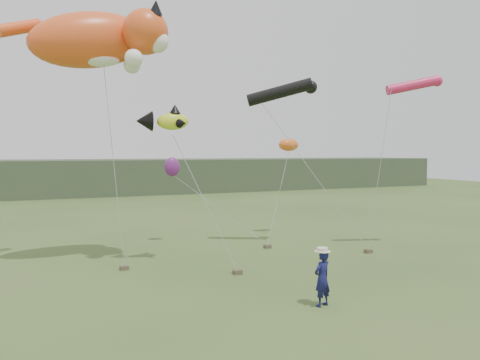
# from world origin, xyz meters

# --- Properties ---
(ground) EXTENTS (120.00, 120.00, 0.00)m
(ground) POSITION_xyz_m (0.00, 0.00, 0.00)
(ground) COLOR #385123
(ground) RESTS_ON ground
(headland) EXTENTS (90.00, 13.00, 4.00)m
(headland) POSITION_xyz_m (-3.11, 44.69, 1.92)
(headland) COLOR #2D3D28
(headland) RESTS_ON ground
(festival_attendant) EXTENTS (0.75, 0.61, 1.80)m
(festival_attendant) POSITION_xyz_m (0.30, -0.64, 0.90)
(festival_attendant) COLOR #131548
(festival_attendant) RESTS_ON ground
(sandbag_anchors) EXTENTS (17.06, 4.65, 0.18)m
(sandbag_anchors) POSITION_xyz_m (-1.13, 5.50, 0.09)
(sandbag_anchors) COLOR brown
(sandbag_anchors) RESTS_ON ground
(cat_kite) EXTENTS (6.95, 3.71, 3.22)m
(cat_kite) POSITION_xyz_m (-5.19, 8.13, 9.78)
(cat_kite) COLOR #EE531E
(cat_kite) RESTS_ON ground
(fish_kite) EXTENTS (2.30, 1.54, 1.19)m
(fish_kite) POSITION_xyz_m (-2.90, 6.96, 6.27)
(fish_kite) COLOR #D3E425
(fish_kite) RESTS_ON ground
(tube_kites) EXTENTS (9.00, 5.12, 1.51)m
(tube_kites) POSITION_xyz_m (5.89, 7.46, 8.15)
(tube_kites) COLOR black
(tube_kites) RESTS_ON ground
(misc_kites) EXTENTS (8.10, 0.88, 2.11)m
(misc_kites) POSITION_xyz_m (2.85, 11.40, 4.82)
(misc_kites) COLOR orange
(misc_kites) RESTS_ON ground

